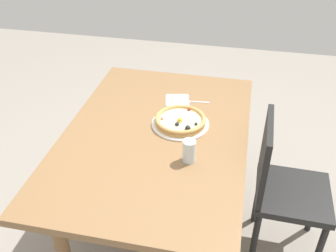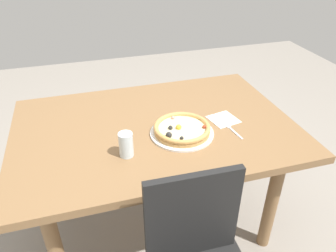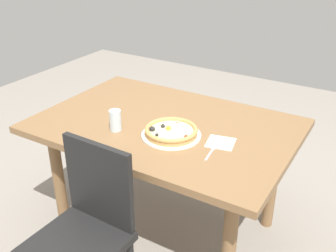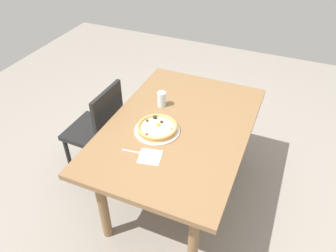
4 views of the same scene
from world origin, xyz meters
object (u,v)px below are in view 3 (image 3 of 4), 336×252
at_px(dining_table, 165,137).
at_px(chair_near, 86,229).
at_px(plate, 171,135).
at_px(fork, 212,151).
at_px(napkin, 221,143).
at_px(drinking_glass, 115,120).
at_px(pizza, 171,131).

bearing_deg(dining_table, chair_near, -89.86).
relative_size(plate, fork, 1.93).
xyz_separation_m(dining_table, napkin, (0.37, -0.05, 0.09)).
bearing_deg(napkin, dining_table, 172.28).
distance_m(chair_near, drinking_glass, 0.61).
xyz_separation_m(pizza, drinking_glass, (-0.30, -0.10, 0.03)).
relative_size(pizza, drinking_glass, 2.42).
xyz_separation_m(chair_near, fork, (0.37, 0.55, 0.25)).
bearing_deg(fork, napkin, -8.88).
distance_m(pizza, drinking_glass, 0.31).
height_order(pizza, fork, pizza).
bearing_deg(drinking_glass, fork, 6.44).
bearing_deg(fork, dining_table, 59.94).
xyz_separation_m(dining_table, drinking_glass, (-0.19, -0.21, 0.15)).
relative_size(fork, napkin, 1.18).
height_order(plate, fork, plate).
relative_size(dining_table, napkin, 10.36).
relative_size(chair_near, fork, 5.30).
height_order(chair_near, plate, chair_near).
bearing_deg(pizza, drinking_glass, -161.91).
height_order(dining_table, napkin, napkin).
height_order(dining_table, fork, fork).
relative_size(pizza, napkin, 2.03).
height_order(dining_table, drinking_glass, drinking_glass).
bearing_deg(fork, chair_near, 139.03).
distance_m(dining_table, plate, 0.19).
height_order(dining_table, pizza, pizza).
bearing_deg(fork, drinking_glass, 88.82).
relative_size(plate, napkin, 2.29).
distance_m(dining_table, pizza, 0.20).
xyz_separation_m(dining_table, pizza, (0.11, -0.12, 0.12)).
bearing_deg(dining_table, drinking_glass, -131.00).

